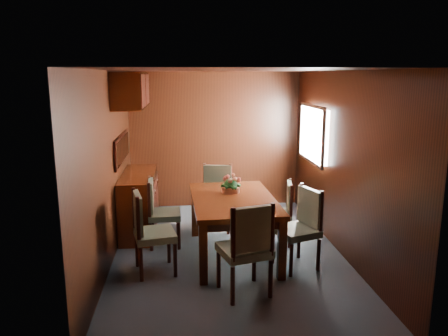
{
  "coord_description": "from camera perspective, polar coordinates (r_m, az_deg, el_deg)",
  "views": [
    {
      "loc": [
        -0.59,
        -5.44,
        2.35
      ],
      "look_at": [
        0.0,
        0.58,
        1.05
      ],
      "focal_mm": 35.0,
      "sensor_mm": 36.0,
      "label": 1
    }
  ],
  "objects": [
    {
      "name": "chair_left_far",
      "position": [
        6.13,
        -8.48,
        -5.29
      ],
      "size": [
        0.45,
        0.47,
        0.95
      ],
      "rotation": [
        0.0,
        0.0,
        -1.53
      ],
      "color": "black",
      "rests_on": "ground"
    },
    {
      "name": "room_shell",
      "position": [
        5.83,
        -0.79,
        5.06
      ],
      "size": [
        3.06,
        4.52,
        2.41
      ],
      "color": "black",
      "rests_on": "ground"
    },
    {
      "name": "sideboard",
      "position": [
        6.74,
        -11.02,
        -4.45
      ],
      "size": [
        0.48,
        1.4,
        0.9
      ],
      "primitive_type": "cube",
      "color": "#381407",
      "rests_on": "ground"
    },
    {
      "name": "chair_right_far",
      "position": [
        6.21,
        7.55,
        -5.33
      ],
      "size": [
        0.48,
        0.49,
        0.9
      ],
      "rotation": [
        0.0,
        0.0,
        1.38
      ],
      "color": "black",
      "rests_on": "ground"
    },
    {
      "name": "chair_head",
      "position": [
        4.69,
        3.07,
        -9.95
      ],
      "size": [
        0.61,
        0.6,
        1.06
      ],
      "rotation": [
        0.0,
        0.0,
        0.27
      ],
      "color": "black",
      "rests_on": "ground"
    },
    {
      "name": "dining_table",
      "position": [
        5.69,
        1.2,
        -4.96
      ],
      "size": [
        1.1,
        1.71,
        0.79
      ],
      "rotation": [
        0.0,
        0.0,
        0.03
      ],
      "color": "#381407",
      "rests_on": "ground"
    },
    {
      "name": "ground",
      "position": [
        5.95,
        0.55,
        -11.12
      ],
      "size": [
        4.5,
        4.5,
        0.0
      ],
      "primitive_type": "plane",
      "color": "#354048",
      "rests_on": "ground"
    },
    {
      "name": "flower_centerpiece",
      "position": [
        5.88,
        0.89,
        -1.99
      ],
      "size": [
        0.26,
        0.26,
        0.26
      ],
      "color": "#A45232",
      "rests_on": "dining_table"
    },
    {
      "name": "chair_foot",
      "position": [
        6.74,
        -0.95,
        -3.33
      ],
      "size": [
        0.55,
        0.54,
        0.99
      ],
      "rotation": [
        0.0,
        0.0,
        2.94
      ],
      "color": "black",
      "rests_on": "ground"
    },
    {
      "name": "chair_left_near",
      "position": [
        5.3,
        -9.88,
        -7.74
      ],
      "size": [
        0.55,
        0.57,
        1.02
      ],
      "rotation": [
        0.0,
        0.0,
        -1.37
      ],
      "color": "black",
      "rests_on": "ground"
    },
    {
      "name": "chair_right_near",
      "position": [
        5.49,
        10.08,
        -7.12
      ],
      "size": [
        0.59,
        0.6,
        1.01
      ],
      "rotation": [
        0.0,
        0.0,
        1.91
      ],
      "color": "black",
      "rests_on": "ground"
    }
  ]
}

